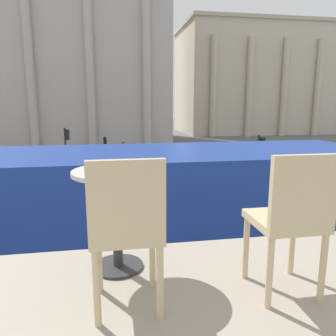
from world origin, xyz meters
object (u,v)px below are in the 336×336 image
(plaza_building_right, at_px, (262,81))
(pedestrian_blue, at_px, (122,177))
(cafe_chair_0, at_px, (127,227))
(car_silver, at_px, (221,157))
(cafe_dining_table, at_px, (116,197))
(double_decker_bus, at_px, (93,241))
(pedestrian_white, at_px, (24,185))
(pedestrian_black, at_px, (105,142))
(plaza_building_left, at_px, (42,55))
(traffic_light_mid, at_px, (67,144))
(cafe_chair_1, at_px, (291,217))
(pedestrian_olive, at_px, (124,148))
(traffic_light_near, at_px, (259,160))

(plaza_building_right, relative_size, pedestrian_blue, 15.33)
(cafe_chair_0, bearing_deg, car_silver, 65.30)
(cafe_dining_table, bearing_deg, double_decker_bus, 96.55)
(pedestrian_white, height_order, pedestrian_black, pedestrian_black)
(cafe_dining_table, xyz_separation_m, plaza_building_left, (-8.22, 42.46, 6.52))
(traffic_light_mid, relative_size, pedestrian_blue, 1.78)
(pedestrian_blue, bearing_deg, pedestrian_black, -25.07)
(plaza_building_right, bearing_deg, cafe_chair_0, -115.95)
(cafe_dining_table, height_order, cafe_chair_1, cafe_chair_1)
(double_decker_bus, xyz_separation_m, pedestrian_white, (-3.89, 10.38, -1.28))
(cafe_dining_table, distance_m, pedestrian_white, 15.24)
(pedestrian_olive, bearing_deg, traffic_light_mid, 130.73)
(cafe_dining_table, xyz_separation_m, pedestrian_blue, (0.42, 14.50, -3.14))
(traffic_light_mid, distance_m, pedestrian_white, 6.31)
(pedestrian_olive, bearing_deg, pedestrian_blue, 163.39)
(double_decker_bus, bearing_deg, traffic_light_near, 53.29)
(plaza_building_right, distance_m, pedestrian_blue, 44.77)
(double_decker_bus, xyz_separation_m, cafe_dining_table, (0.44, -3.86, 1.98))
(cafe_chair_0, height_order, pedestrian_black, cafe_chair_0)
(traffic_light_mid, height_order, pedestrian_white, traffic_light_mid)
(cafe_dining_table, distance_m, traffic_light_near, 13.80)
(cafe_chair_1, relative_size, pedestrian_olive, 0.51)
(cafe_chair_1, distance_m, pedestrian_black, 31.43)
(cafe_chair_0, height_order, pedestrian_white, cafe_chair_0)
(car_silver, bearing_deg, plaza_building_left, -100.55)
(traffic_light_mid, relative_size, pedestrian_black, 1.85)
(traffic_light_near, bearing_deg, car_silver, 80.71)
(pedestrian_white, distance_m, pedestrian_blue, 4.76)
(double_decker_bus, xyz_separation_m, car_silver, (8.85, 18.19, -1.50))
(plaza_building_left, bearing_deg, double_decker_bus, -78.60)
(plaza_building_right, distance_m, traffic_light_mid, 42.20)
(pedestrian_olive, bearing_deg, car_silver, -131.12)
(plaza_building_right, distance_m, car_silver, 34.40)
(plaza_building_right, height_order, pedestrian_white, plaza_building_right)
(cafe_chair_1, bearing_deg, traffic_light_mid, 96.69)
(car_silver, bearing_deg, cafe_chair_0, 19.95)
(plaza_building_left, xyz_separation_m, plaza_building_right, (33.38, 8.60, -2.19))
(cafe_chair_0, distance_m, pedestrian_olive, 26.60)
(cafe_chair_1, height_order, car_silver, cafe_chair_1)
(double_decker_bus, relative_size, pedestrian_blue, 6.07)
(cafe_dining_table, relative_size, plaza_building_right, 0.03)
(double_decker_bus, relative_size, cafe_chair_0, 12.04)
(cafe_chair_0, height_order, pedestrian_olive, cafe_chair_0)
(cafe_dining_table, bearing_deg, pedestrian_white, 106.92)
(cafe_chair_0, height_order, plaza_building_right, plaza_building_right)
(cafe_chair_0, xyz_separation_m, car_silver, (8.36, 22.57, -3.46))
(cafe_dining_table, bearing_deg, pedestrian_blue, 88.35)
(plaza_building_left, xyz_separation_m, pedestrian_black, (7.51, -11.77, -9.70))
(plaza_building_left, relative_size, plaza_building_right, 1.13)
(traffic_light_mid, bearing_deg, plaza_building_left, 103.24)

